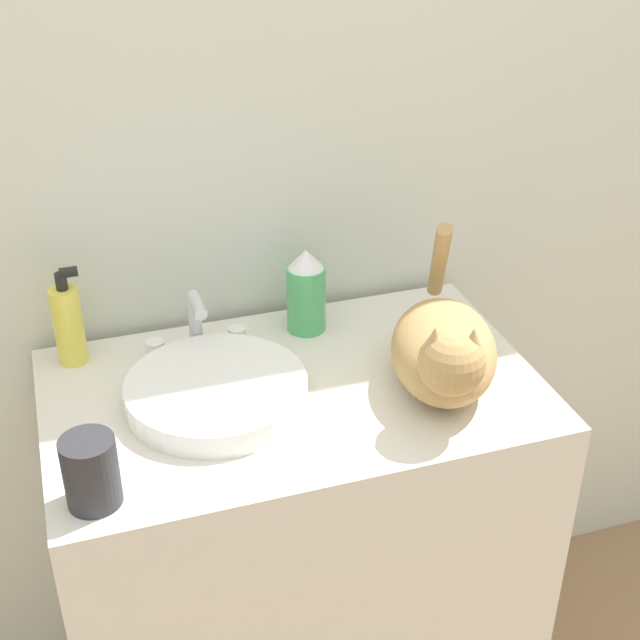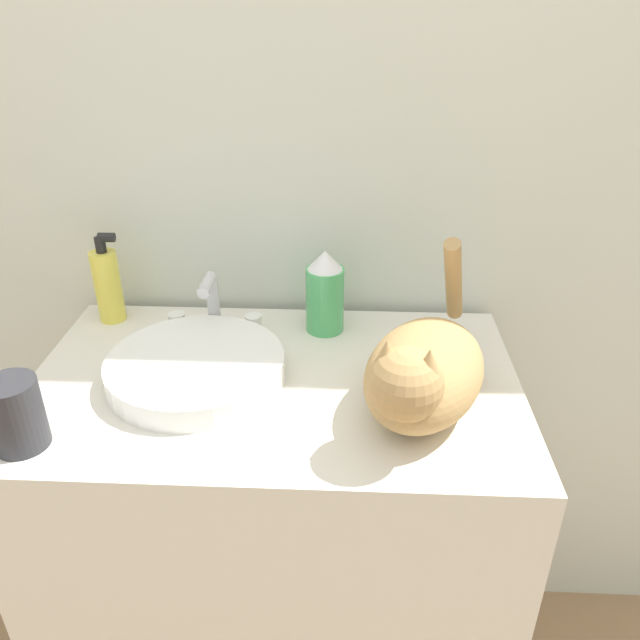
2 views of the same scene
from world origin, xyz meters
name	(u,v)px [view 1 (image 1 of 2)]	position (x,y,z in m)	size (l,w,h in m)	color
wall_back	(240,106)	(0.00, 0.56, 1.25)	(6.00, 0.05, 2.50)	silver
vanity_cabinet	(296,569)	(0.00, 0.26, 0.43)	(0.83, 0.53, 0.85)	silver
sink_basin	(217,392)	(-0.13, 0.25, 0.87)	(0.30, 0.30, 0.04)	white
faucet	(196,328)	(-0.13, 0.41, 0.91)	(0.18, 0.09, 0.13)	silver
cat	(445,350)	(0.24, 0.18, 0.93)	(0.26, 0.39, 0.24)	tan
soap_bottle	(68,323)	(-0.34, 0.46, 0.93)	(0.05, 0.05, 0.18)	#EADB4C
spray_bottle	(306,291)	(0.08, 0.44, 0.93)	(0.07, 0.07, 0.16)	#4CB266
cup	(91,472)	(-0.35, 0.07, 0.91)	(0.08, 0.08, 0.11)	#2D2D33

